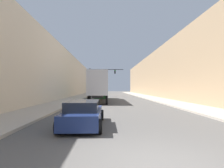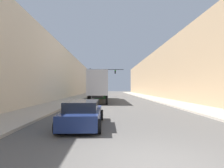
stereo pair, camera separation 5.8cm
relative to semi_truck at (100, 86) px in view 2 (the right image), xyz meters
The scene contains 8 objects.
ground_plane 22.18m from the semi_truck, 83.75° to the right, with size 200.00×200.00×0.00m, color #565451.
sidewalk_right 12.63m from the semi_truck, 40.48° to the left, with size 3.37×80.00×0.15m.
sidewalk_left 9.58m from the semi_truck, 119.97° to the left, with size 3.37×80.00×0.15m.
building_right 16.49m from the semi_truck, 29.71° to the left, with size 6.00×80.00×9.78m.
building_left 12.54m from the semi_truck, 139.17° to the left, with size 6.00×80.00×9.05m.
semi_truck is the anchor object (origin of this frame).
sedan_car 17.35m from the semi_truck, 90.40° to the right, with size 1.99×4.41×1.31m.
traffic_signal_gantry 14.12m from the semi_truck, 92.81° to the left, with size 7.80×0.35×6.49m.
Camera 2 is at (-1.27, -4.40, 1.98)m, focal length 28.00 mm.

